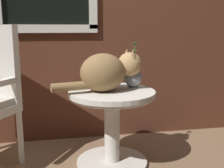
% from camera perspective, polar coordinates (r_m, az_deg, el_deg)
% --- Properties ---
extents(wicker_side_table, '(0.63, 0.63, 0.58)m').
position_cam_1_polar(wicker_side_table, '(2.12, 0.00, -6.49)').
color(wicker_side_table, silver).
rests_on(wicker_side_table, ground_plane).
extents(cat, '(0.67, 0.34, 0.30)m').
position_cam_1_polar(cat, '(2.04, -0.96, 2.59)').
color(cat, olive).
rests_on(cat, wicker_side_table).
extents(pewter_vase_with_ivy, '(0.14, 0.14, 0.34)m').
position_cam_1_polar(pewter_vase_with_ivy, '(2.15, 4.26, 1.72)').
color(pewter_vase_with_ivy, gray).
rests_on(pewter_vase_with_ivy, wicker_side_table).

